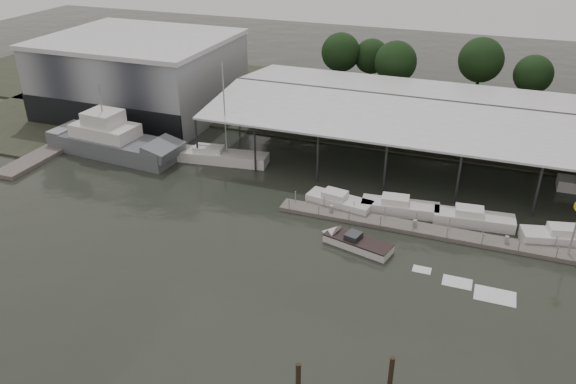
% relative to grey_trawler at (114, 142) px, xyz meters
% --- Properties ---
extents(ground, '(200.00, 200.00, 0.00)m').
position_rel_grey_trawler_xyz_m(ground, '(22.45, -15.15, -1.58)').
color(ground, '#242921').
rests_on(ground, ground).
extents(land_strip_far, '(140.00, 30.00, 0.30)m').
position_rel_grey_trawler_xyz_m(land_strip_far, '(22.45, 26.85, -1.48)').
color(land_strip_far, '#353A2B').
rests_on(land_strip_far, ground).
extents(land_strip_west, '(20.00, 40.00, 0.30)m').
position_rel_grey_trawler_xyz_m(land_strip_west, '(-17.55, 14.85, -1.48)').
color(land_strip_west, '#353A2B').
rests_on(land_strip_west, ground).
extents(storage_warehouse, '(24.50, 20.50, 10.50)m').
position_rel_grey_trawler_xyz_m(storage_warehouse, '(-5.55, 14.79, 3.71)').
color(storage_warehouse, gray).
rests_on(storage_warehouse, ground).
extents(covered_boat_shed, '(58.24, 24.00, 6.96)m').
position_rel_grey_trawler_xyz_m(covered_boat_shed, '(39.45, 12.85, 4.55)').
color(covered_boat_shed, white).
rests_on(covered_boat_shed, ground).
extents(trawler_dock, '(3.00, 18.00, 0.50)m').
position_rel_grey_trawler_xyz_m(trawler_dock, '(-7.55, -1.15, -1.33)').
color(trawler_dock, slate).
rests_on(trawler_dock, ground).
extents(floating_dock, '(28.00, 2.00, 1.40)m').
position_rel_grey_trawler_xyz_m(floating_dock, '(37.45, -5.15, -1.38)').
color(floating_dock, slate).
rests_on(floating_dock, ground).
extents(grey_trawler, '(17.39, 6.25, 8.84)m').
position_rel_grey_trawler_xyz_m(grey_trawler, '(0.00, 0.00, 0.00)').
color(grey_trawler, '#575B60').
rests_on(grey_trawler, ground).
extents(white_sailboat, '(10.75, 3.95, 11.87)m').
position_rel_grey_trawler_xyz_m(white_sailboat, '(12.95, 2.35, -0.94)').
color(white_sailboat, silver).
rests_on(white_sailboat, ground).
extents(speedboat_underway, '(17.45, 6.14, 2.00)m').
position_rel_grey_trawler_xyz_m(speedboat_underway, '(31.71, -9.64, -1.19)').
color(speedboat_underway, silver).
rests_on(speedboat_underway, ground).
extents(moored_cruiser_0, '(6.80, 3.26, 1.70)m').
position_rel_grey_trawler_xyz_m(moored_cruiser_0, '(28.70, -3.34, -0.97)').
color(moored_cruiser_0, silver).
rests_on(moored_cruiser_0, ground).
extents(moored_cruiser_1, '(7.62, 2.94, 1.70)m').
position_rel_grey_trawler_xyz_m(moored_cruiser_1, '(34.51, -2.32, -0.97)').
color(moored_cruiser_1, silver).
rests_on(moored_cruiser_1, ground).
extents(moored_cruiser_2, '(7.50, 2.85, 1.70)m').
position_rel_grey_trawler_xyz_m(moored_cruiser_2, '(41.41, -2.14, -0.97)').
color(moored_cruiser_2, silver).
rests_on(moored_cruiser_2, ground).
extents(moored_cruiser_3, '(8.54, 4.01, 1.70)m').
position_rel_grey_trawler_xyz_m(moored_cruiser_3, '(49.65, -2.68, -0.97)').
color(moored_cruiser_3, silver).
rests_on(moored_cruiser_3, ground).
extents(horizon_tree_line, '(68.39, 10.82, 11.28)m').
position_rel_grey_trawler_xyz_m(horizon_tree_line, '(46.00, 32.85, 4.56)').
color(horizon_tree_line, '#302215').
rests_on(horizon_tree_line, ground).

